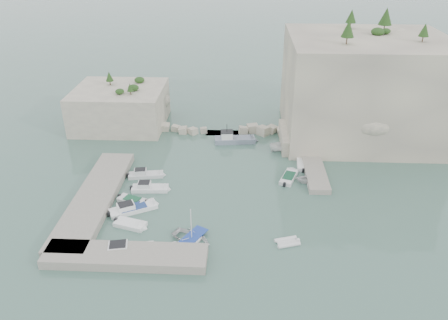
{
  "coord_description": "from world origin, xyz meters",
  "views": [
    {
      "loc": [
        2.64,
        -49.41,
        32.49
      ],
      "look_at": [
        0.0,
        6.0,
        3.0
      ],
      "focal_mm": 35.0,
      "sensor_mm": 36.0,
      "label": 1
    }
  ],
  "objects_px": {
    "tender_east_a": "(306,183)",
    "tender_east_d": "(282,150)",
    "motorboat_b": "(150,190)",
    "tender_east_c": "(302,165)",
    "motorboat_f": "(127,252)",
    "motorboat_e": "(130,226)",
    "inflatable_dinghy": "(287,243)",
    "work_boat": "(235,142)",
    "motorboat_a": "(146,177)",
    "rowboat": "(192,241)",
    "tender_east_b": "(289,179)",
    "motorboat_c": "(133,202)",
    "motorboat_d": "(134,210)"
  },
  "relations": [
    {
      "from": "motorboat_c",
      "to": "tender_east_a",
      "type": "bearing_deg",
      "value": 35.43
    },
    {
      "from": "motorboat_d",
      "to": "motorboat_e",
      "type": "height_order",
      "value": "motorboat_d"
    },
    {
      "from": "motorboat_f",
      "to": "tender_east_d",
      "type": "xyz_separation_m",
      "value": [
        19.45,
        26.65,
        0.0
      ]
    },
    {
      "from": "motorboat_c",
      "to": "inflatable_dinghy",
      "type": "xyz_separation_m",
      "value": [
        20.05,
        -7.72,
        0.0
      ]
    },
    {
      "from": "motorboat_e",
      "to": "tender_east_c",
      "type": "xyz_separation_m",
      "value": [
        22.99,
        16.95,
        0.0
      ]
    },
    {
      "from": "motorboat_c",
      "to": "tender_east_a",
      "type": "relative_size",
      "value": 1.34
    },
    {
      "from": "motorboat_a",
      "to": "tender_east_b",
      "type": "xyz_separation_m",
      "value": [
        21.08,
        0.35,
        0.0
      ]
    },
    {
      "from": "motorboat_e",
      "to": "tender_east_d",
      "type": "distance_m",
      "value": 29.7
    },
    {
      "from": "motorboat_c",
      "to": "motorboat_f",
      "type": "height_order",
      "value": "motorboat_f"
    },
    {
      "from": "motorboat_b",
      "to": "motorboat_e",
      "type": "bearing_deg",
      "value": -98.12
    },
    {
      "from": "motorboat_f",
      "to": "work_boat",
      "type": "xyz_separation_m",
      "value": [
        11.49,
        29.46,
        0.0
      ]
    },
    {
      "from": "rowboat",
      "to": "tender_east_a",
      "type": "xyz_separation_m",
      "value": [
        15.06,
        14.02,
        0.0
      ]
    },
    {
      "from": "motorboat_b",
      "to": "tender_east_d",
      "type": "bearing_deg",
      "value": 31.69
    },
    {
      "from": "motorboat_a",
      "to": "motorboat_e",
      "type": "xyz_separation_m",
      "value": [
        0.56,
        -12.13,
        0.0
      ]
    },
    {
      "from": "inflatable_dinghy",
      "to": "tender_east_d",
      "type": "xyz_separation_m",
      "value": [
        1.16,
        24.18,
        0.0
      ]
    },
    {
      "from": "motorboat_f",
      "to": "tender_east_a",
      "type": "xyz_separation_m",
      "value": [
        22.18,
        16.41,
        0.0
      ]
    },
    {
      "from": "motorboat_b",
      "to": "rowboat",
      "type": "distance_m",
      "value": 13.05
    },
    {
      "from": "tender_east_a",
      "to": "tender_east_d",
      "type": "xyz_separation_m",
      "value": [
        -2.73,
        10.25,
        0.0
      ]
    },
    {
      "from": "rowboat",
      "to": "motorboat_a",
      "type": "bearing_deg",
      "value": 59.65
    },
    {
      "from": "motorboat_a",
      "to": "motorboat_b",
      "type": "bearing_deg",
      "value": -78.89
    },
    {
      "from": "tender_east_b",
      "to": "inflatable_dinghy",
      "type": "bearing_deg",
      "value": -165.32
    },
    {
      "from": "motorboat_f",
      "to": "tender_east_a",
      "type": "relative_size",
      "value": 2.03
    },
    {
      "from": "motorboat_b",
      "to": "motorboat_e",
      "type": "height_order",
      "value": "motorboat_b"
    },
    {
      "from": "rowboat",
      "to": "tender_east_d",
      "type": "bearing_deg",
      "value": 2.69
    },
    {
      "from": "motorboat_d",
      "to": "rowboat",
      "type": "bearing_deg",
      "value": -63.17
    },
    {
      "from": "motorboat_e",
      "to": "rowboat",
      "type": "distance_m",
      "value": 8.3
    },
    {
      "from": "motorboat_f",
      "to": "motorboat_a",
      "type": "bearing_deg",
      "value": 83.58
    },
    {
      "from": "motorboat_a",
      "to": "motorboat_f",
      "type": "height_order",
      "value": "same"
    },
    {
      "from": "motorboat_f",
      "to": "tender_east_a",
      "type": "bearing_deg",
      "value": 25.55
    },
    {
      "from": "inflatable_dinghy",
      "to": "tender_east_c",
      "type": "relative_size",
      "value": 0.57
    },
    {
      "from": "motorboat_a",
      "to": "work_boat",
      "type": "bearing_deg",
      "value": 35.14
    },
    {
      "from": "motorboat_c",
      "to": "work_boat",
      "type": "height_order",
      "value": "work_boat"
    },
    {
      "from": "motorboat_b",
      "to": "tender_east_c",
      "type": "xyz_separation_m",
      "value": [
        22.2,
        8.54,
        0.0
      ]
    },
    {
      "from": "motorboat_c",
      "to": "tender_east_a",
      "type": "distance_m",
      "value": 24.73
    },
    {
      "from": "motorboat_d",
      "to": "inflatable_dinghy",
      "type": "bearing_deg",
      "value": -44.45
    },
    {
      "from": "motorboat_a",
      "to": "motorboat_f",
      "type": "bearing_deg",
      "value": -94.39
    },
    {
      "from": "inflatable_dinghy",
      "to": "work_boat",
      "type": "height_order",
      "value": "work_boat"
    },
    {
      "from": "rowboat",
      "to": "tender_east_d",
      "type": "relative_size",
      "value": 1.1
    },
    {
      "from": "motorboat_e",
      "to": "work_boat",
      "type": "relative_size",
      "value": 0.57
    },
    {
      "from": "tender_east_d",
      "to": "tender_east_a",
      "type": "bearing_deg",
      "value": 177.0
    },
    {
      "from": "tender_east_b",
      "to": "rowboat",
      "type": "bearing_deg",
      "value": 160.16
    },
    {
      "from": "motorboat_c",
      "to": "tender_east_b",
      "type": "height_order",
      "value": "same"
    },
    {
      "from": "rowboat",
      "to": "tender_east_b",
      "type": "bearing_deg",
      "value": -10.41
    },
    {
      "from": "motorboat_b",
      "to": "tender_east_b",
      "type": "relative_size",
      "value": 1.1
    },
    {
      "from": "motorboat_d",
      "to": "tender_east_c",
      "type": "relative_size",
      "value": 1.28
    },
    {
      "from": "tender_east_d",
      "to": "work_boat",
      "type": "height_order",
      "value": "work_boat"
    },
    {
      "from": "motorboat_c",
      "to": "rowboat",
      "type": "xyz_separation_m",
      "value": [
        8.88,
        -7.81,
        0.0
      ]
    },
    {
      "from": "motorboat_e",
      "to": "tender_east_d",
      "type": "xyz_separation_m",
      "value": [
        20.24,
        21.73,
        0.0
      ]
    },
    {
      "from": "rowboat",
      "to": "motorboat_b",
      "type": "bearing_deg",
      "value": 62.68
    },
    {
      "from": "motorboat_e",
      "to": "motorboat_f",
      "type": "distance_m",
      "value": 4.98
    }
  ]
}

